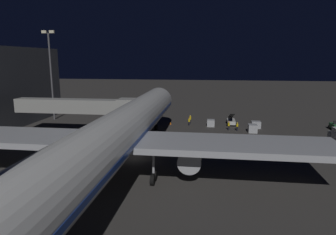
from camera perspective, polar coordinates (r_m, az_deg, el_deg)
ground_plane at (r=43.80m, az=-6.18°, el=-7.57°), size 320.00×320.00×0.00m
airliner_at_gate at (r=34.48m, az=-9.73°, el=-3.52°), size 49.19×64.06×19.95m
jet_bridge at (r=56.69m, az=-15.61°, el=2.05°), size 22.79×3.40×6.97m
apron_floodlight_mast at (r=73.96m, az=-21.35°, el=8.47°), size 2.90×0.50×20.11m
baggage_tug_spare at (r=68.31m, az=29.19°, el=-1.45°), size 1.86×2.79×1.95m
belt_loader at (r=65.91m, az=11.89°, el=-0.62°), size 1.96×7.31×3.10m
baggage_container_near_belt at (r=60.00m, az=15.75°, el=-2.01°), size 1.63×1.88×1.56m
baggage_container_mid_row at (r=63.53m, az=8.12°, el=-1.05°), size 1.54×1.68×1.42m
baggage_container_far_row at (r=63.91m, az=16.34°, el=-1.32°), size 1.81×1.60×1.41m
ground_crew_near_nose_gear at (r=63.84m, az=4.03°, el=-0.69°), size 0.40×0.40×1.71m
ground_crew_by_belt_loader at (r=60.66m, az=11.45°, el=-1.46°), size 0.40×0.40×1.82m
ground_crew_marshaller_fwd at (r=60.56m, az=13.01°, el=-1.60°), size 0.40×0.40×1.72m
ground_crew_under_port_wing at (r=65.64m, az=4.24°, el=-0.26°), size 0.40×0.40×1.91m
traffic_cone_nose_port at (r=64.80m, az=0.49°, el=-1.09°), size 0.36×0.36×0.55m
traffic_cone_nose_starboard at (r=65.49m, az=-3.33°, el=-0.98°), size 0.36×0.36×0.55m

